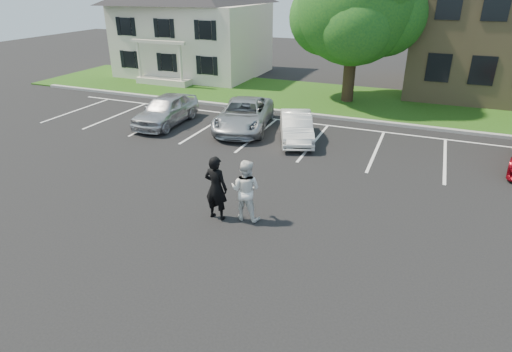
{
  "coord_description": "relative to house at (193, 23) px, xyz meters",
  "views": [
    {
      "loc": [
        4.59,
        -10.14,
        6.76
      ],
      "look_at": [
        0.0,
        1.0,
        1.25
      ],
      "focal_mm": 30.0,
      "sensor_mm": 36.0,
      "label": 1
    }
  ],
  "objects": [
    {
      "name": "stall_lines",
      "position": [
        14.4,
        -11.02,
        -3.82
      ],
      "size": [
        34.0,
        5.36,
        0.01
      ],
      "color": "silver",
      "rests_on": "ground"
    },
    {
      "name": "car_silver_west",
      "position": [
        5.23,
        -12.2,
        -3.07
      ],
      "size": [
        1.97,
        4.54,
        1.52
      ],
      "primitive_type": "imported",
      "rotation": [
        0.0,
        0.0,
        0.04
      ],
      "color": "silver",
      "rests_on": "ground"
    },
    {
      "name": "ground_plane",
      "position": [
        13.0,
        -19.97,
        -3.83
      ],
      "size": [
        90.0,
        90.0,
        0.0
      ],
      "primitive_type": "plane",
      "color": "black",
      "rests_on": "ground"
    },
    {
      "name": "grass_strip",
      "position": [
        13.0,
        -3.97,
        -3.79
      ],
      "size": [
        44.0,
        8.0,
        0.08
      ],
      "primitive_type": "cube",
      "color": "#1B430D",
      "rests_on": "ground"
    },
    {
      "name": "man_white_shirt",
      "position": [
        12.87,
        -19.49,
        -2.85
      ],
      "size": [
        0.96,
        0.76,
        1.95
      ],
      "primitive_type": "imported",
      "rotation": [
        0.0,
        0.0,
        3.16
      ],
      "color": "white",
      "rests_on": "ground"
    },
    {
      "name": "house",
      "position": [
        0.0,
        0.0,
        0.0
      ],
      "size": [
        10.3,
        9.22,
        7.6
      ],
      "color": "beige",
      "rests_on": "ground"
    },
    {
      "name": "curb",
      "position": [
        13.0,
        -7.97,
        -3.75
      ],
      "size": [
        40.0,
        0.3,
        0.15
      ],
      "primitive_type": "cube",
      "color": "gray",
      "rests_on": "ground"
    },
    {
      "name": "car_white_sedan",
      "position": [
        12.14,
        -12.01,
        -3.18
      ],
      "size": [
        2.69,
        4.14,
        1.29
      ],
      "primitive_type": "imported",
      "rotation": [
        0.0,
        0.0,
        0.37
      ],
      "color": "silver",
      "rests_on": "ground"
    },
    {
      "name": "tree",
      "position": [
        13.02,
        -4.06,
        1.52
      ],
      "size": [
        7.8,
        7.2,
        8.8
      ],
      "color": "black",
      "rests_on": "ground"
    },
    {
      "name": "car_silver_minivan",
      "position": [
        9.21,
        -11.34,
        -3.11
      ],
      "size": [
        3.41,
        5.56,
        1.44
      ],
      "primitive_type": "imported",
      "rotation": [
        0.0,
        0.0,
        0.21
      ],
      "color": "#AAADB2",
      "rests_on": "ground"
    },
    {
      "name": "man_black_suit",
      "position": [
        12.02,
        -19.8,
        -2.8
      ],
      "size": [
        0.78,
        0.54,
        2.06
      ],
      "primitive_type": "imported",
      "rotation": [
        0.0,
        0.0,
        3.08
      ],
      "color": "black",
      "rests_on": "ground"
    }
  ]
}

